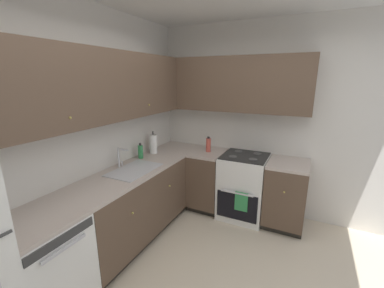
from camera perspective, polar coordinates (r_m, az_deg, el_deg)
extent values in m
cube|color=silver|center=(2.81, -25.30, 1.23)|extent=(3.78, 0.05, 2.70)
cube|color=silver|center=(3.65, 16.86, 4.92)|extent=(0.05, 3.25, 2.70)
cube|color=white|center=(2.57, -31.04, -23.50)|extent=(0.60, 0.60, 0.86)
cube|color=#333333|center=(2.14, -27.73, -18.84)|extent=(0.55, 0.01, 0.07)
cube|color=silver|center=(2.17, -27.26, -20.53)|extent=(0.36, 0.02, 0.02)
cube|color=brown|center=(3.16, -13.60, -13.18)|extent=(1.65, 0.60, 0.77)
cube|color=black|center=(3.40, -13.54, -19.49)|extent=(1.65, 0.54, 0.09)
sphere|color=tan|center=(2.67, -13.49, -15.19)|extent=(0.02, 0.02, 0.02)
sphere|color=tan|center=(3.19, -5.18, -9.58)|extent=(0.02, 0.02, 0.02)
cube|color=#B7A89E|center=(2.99, -14.10, -6.34)|extent=(2.85, 0.60, 0.03)
cube|color=brown|center=(3.79, 3.66, -7.87)|extent=(0.60, 0.45, 0.77)
cube|color=black|center=(4.00, 3.72, -13.43)|extent=(0.54, 0.45, 0.09)
cube|color=brown|center=(3.56, 20.76, -10.44)|extent=(0.60, 0.50, 0.77)
cube|color=black|center=(3.78, 20.19, -16.19)|extent=(0.54, 0.50, 0.09)
sphere|color=tan|center=(3.21, 20.43, -10.35)|extent=(0.02, 0.02, 0.02)
cube|color=#B7A89E|center=(3.65, 3.77, -2.01)|extent=(0.60, 0.45, 0.03)
cube|color=#B7A89E|center=(3.41, 21.39, -4.28)|extent=(0.60, 0.50, 0.03)
cube|color=white|center=(3.66, 11.77, -9.46)|extent=(0.64, 0.62, 0.90)
cube|color=black|center=(3.45, 10.22, -13.99)|extent=(0.02, 0.55, 0.38)
cube|color=silver|center=(3.34, 10.29, -11.02)|extent=(0.02, 0.43, 0.02)
cube|color=black|center=(3.50, 12.17, -2.66)|extent=(0.59, 0.60, 0.01)
cube|color=white|center=(3.77, 13.36, -0.38)|extent=(0.03, 0.60, 0.15)
cylinder|color=#4C4C4C|center=(3.34, 13.85, -3.45)|extent=(0.11, 0.11, 0.01)
cylinder|color=#4C4C4C|center=(3.40, 9.37, -2.87)|extent=(0.11, 0.11, 0.01)
cylinder|color=#4C4C4C|center=(3.60, 14.83, -2.15)|extent=(0.11, 0.11, 0.01)
cylinder|color=#4C4C4C|center=(3.66, 10.65, -1.64)|extent=(0.11, 0.11, 0.01)
cube|color=#338C4C|center=(3.37, 11.26, -12.89)|extent=(0.02, 0.17, 0.26)
cube|color=brown|center=(2.78, -19.84, 12.33)|extent=(2.53, 0.32, 0.73)
sphere|color=tan|center=(2.30, -26.20, 5.45)|extent=(0.02, 0.02, 0.02)
sphere|color=tan|center=(3.10, -9.83, 8.85)|extent=(0.02, 0.02, 0.02)
cube|color=brown|center=(3.54, 8.70, 13.42)|extent=(0.32, 2.14, 0.73)
cube|color=#B7B7BC|center=(3.00, -13.08, -5.77)|extent=(0.63, 0.40, 0.01)
cube|color=gray|center=(3.02, -13.03, -6.64)|extent=(0.58, 0.36, 0.09)
cube|color=#99999E|center=(3.01, -13.04, -6.40)|extent=(0.02, 0.35, 0.06)
cylinder|color=silver|center=(3.11, -16.52, -3.02)|extent=(0.02, 0.02, 0.24)
cylinder|color=silver|center=(3.03, -15.62, -1.25)|extent=(0.02, 0.15, 0.02)
cylinder|color=silver|center=(3.17, -15.80, -4.32)|extent=(0.02, 0.02, 0.06)
cylinder|color=#338C4C|center=(3.39, -11.76, -1.76)|extent=(0.07, 0.07, 0.18)
cylinder|color=#262626|center=(3.36, -11.85, -0.07)|extent=(0.03, 0.03, 0.03)
cylinder|color=white|center=(3.58, -8.89, 0.02)|extent=(0.11, 0.11, 0.27)
cylinder|color=#3F3F3F|center=(3.57, -8.91, 0.33)|extent=(0.02, 0.02, 0.33)
cylinder|color=#BF4C3F|center=(3.62, 3.80, -0.24)|extent=(0.07, 0.07, 0.20)
cylinder|color=black|center=(3.59, 3.83, 1.48)|extent=(0.04, 0.04, 0.02)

